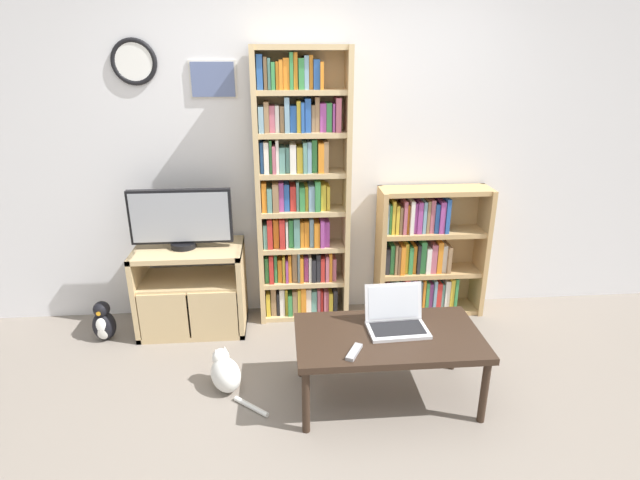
{
  "coord_description": "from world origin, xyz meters",
  "views": [
    {
      "loc": [
        -0.29,
        -2.03,
        1.97
      ],
      "look_at": [
        -0.05,
        0.9,
        0.86
      ],
      "focal_mm": 28.0,
      "sensor_mm": 36.0,
      "label": 1
    }
  ],
  "objects_px": {
    "cat": "(225,373)",
    "penguin_figurine": "(104,323)",
    "tv_stand": "(192,289)",
    "bookshelf_short": "(423,255)",
    "laptop": "(396,318)",
    "coffee_table": "(388,341)",
    "bookshelf_tall": "(300,195)",
    "television": "(181,219)",
    "remote_near_laptop": "(354,352)"
  },
  "relations": [
    {
      "from": "tv_stand",
      "to": "cat",
      "type": "relative_size",
      "value": 1.75
    },
    {
      "from": "coffee_table",
      "to": "cat",
      "type": "height_order",
      "value": "coffee_table"
    },
    {
      "from": "cat",
      "to": "laptop",
      "type": "bearing_deg",
      "value": -31.98
    },
    {
      "from": "coffee_table",
      "to": "remote_near_laptop",
      "type": "distance_m",
      "value": 0.3
    },
    {
      "from": "cat",
      "to": "bookshelf_short",
      "type": "bearing_deg",
      "value": 4.2
    },
    {
      "from": "tv_stand",
      "to": "laptop",
      "type": "relative_size",
      "value": 2.16
    },
    {
      "from": "tv_stand",
      "to": "bookshelf_tall",
      "type": "height_order",
      "value": "bookshelf_tall"
    },
    {
      "from": "television",
      "to": "bookshelf_tall",
      "type": "xyz_separation_m",
      "value": [
        0.85,
        0.13,
        0.12
      ]
    },
    {
      "from": "penguin_figurine",
      "to": "bookshelf_short",
      "type": "bearing_deg",
      "value": 6.04
    },
    {
      "from": "cat",
      "to": "penguin_figurine",
      "type": "relative_size",
      "value": 1.46
    },
    {
      "from": "bookshelf_tall",
      "to": "cat",
      "type": "xyz_separation_m",
      "value": [
        -0.51,
        -0.91,
        -0.87
      ]
    },
    {
      "from": "bookshelf_short",
      "to": "laptop",
      "type": "xyz_separation_m",
      "value": [
        -0.44,
        -0.99,
        0.02
      ]
    },
    {
      "from": "tv_stand",
      "to": "bookshelf_tall",
      "type": "bearing_deg",
      "value": 10.13
    },
    {
      "from": "bookshelf_tall",
      "to": "penguin_figurine",
      "type": "relative_size",
      "value": 6.66
    },
    {
      "from": "television",
      "to": "remote_near_laptop",
      "type": "height_order",
      "value": "television"
    },
    {
      "from": "remote_near_laptop",
      "to": "television",
      "type": "bearing_deg",
      "value": 161.63
    },
    {
      "from": "bookshelf_short",
      "to": "remote_near_laptop",
      "type": "bearing_deg",
      "value": -120.36
    },
    {
      "from": "penguin_figurine",
      "to": "remote_near_laptop",
      "type": "bearing_deg",
      "value": -30.53
    },
    {
      "from": "bookshelf_tall",
      "to": "bookshelf_short",
      "type": "relative_size",
      "value": 1.98
    },
    {
      "from": "television",
      "to": "penguin_figurine",
      "type": "distance_m",
      "value": 0.95
    },
    {
      "from": "cat",
      "to": "bookshelf_tall",
      "type": "bearing_deg",
      "value": 33.33
    },
    {
      "from": "television",
      "to": "laptop",
      "type": "distance_m",
      "value": 1.66
    },
    {
      "from": "laptop",
      "to": "tv_stand",
      "type": "bearing_deg",
      "value": 144.74
    },
    {
      "from": "tv_stand",
      "to": "television",
      "type": "distance_m",
      "value": 0.54
    },
    {
      "from": "remote_near_laptop",
      "to": "cat",
      "type": "distance_m",
      "value": 0.89
    },
    {
      "from": "tv_stand",
      "to": "cat",
      "type": "bearing_deg",
      "value": -68.17
    },
    {
      "from": "tv_stand",
      "to": "television",
      "type": "xyz_separation_m",
      "value": [
        -0.03,
        0.02,
        0.54
      ]
    },
    {
      "from": "remote_near_laptop",
      "to": "penguin_figurine",
      "type": "height_order",
      "value": "remote_near_laptop"
    },
    {
      "from": "bookshelf_tall",
      "to": "penguin_figurine",
      "type": "height_order",
      "value": "bookshelf_tall"
    },
    {
      "from": "laptop",
      "to": "remote_near_laptop",
      "type": "relative_size",
      "value": 2.22
    },
    {
      "from": "television",
      "to": "bookshelf_short",
      "type": "xyz_separation_m",
      "value": [
        1.81,
        0.12,
        -0.39
      ]
    },
    {
      "from": "cat",
      "to": "remote_near_laptop",
      "type": "bearing_deg",
      "value": -51.97
    },
    {
      "from": "coffee_table",
      "to": "remote_near_laptop",
      "type": "bearing_deg",
      "value": -141.6
    },
    {
      "from": "tv_stand",
      "to": "bookshelf_short",
      "type": "bearing_deg",
      "value": 4.46
    },
    {
      "from": "bookshelf_tall",
      "to": "coffee_table",
      "type": "xyz_separation_m",
      "value": [
        0.46,
        -1.07,
        -0.59
      ]
    },
    {
      "from": "laptop",
      "to": "cat",
      "type": "height_order",
      "value": "laptop"
    },
    {
      "from": "cat",
      "to": "television",
      "type": "bearing_deg",
      "value": 86.0
    },
    {
      "from": "bookshelf_tall",
      "to": "bookshelf_short",
      "type": "xyz_separation_m",
      "value": [
        0.96,
        -0.01,
        -0.5
      ]
    },
    {
      "from": "laptop",
      "to": "coffee_table",
      "type": "bearing_deg",
      "value": -129.21
    },
    {
      "from": "remote_near_laptop",
      "to": "cat",
      "type": "bearing_deg",
      "value": -176.98
    },
    {
      "from": "tv_stand",
      "to": "coffee_table",
      "type": "relative_size",
      "value": 0.72
    },
    {
      "from": "coffee_table",
      "to": "remote_near_laptop",
      "type": "relative_size",
      "value": 6.66
    },
    {
      "from": "coffee_table",
      "to": "cat",
      "type": "distance_m",
      "value": 1.03
    },
    {
      "from": "tv_stand",
      "to": "bookshelf_tall",
      "type": "distance_m",
      "value": 1.06
    },
    {
      "from": "bookshelf_short",
      "to": "coffee_table",
      "type": "height_order",
      "value": "bookshelf_short"
    },
    {
      "from": "laptop",
      "to": "cat",
      "type": "xyz_separation_m",
      "value": [
        -1.03,
        0.09,
        -0.39
      ]
    },
    {
      "from": "bookshelf_tall",
      "to": "laptop",
      "type": "height_order",
      "value": "bookshelf_tall"
    },
    {
      "from": "bookshelf_tall",
      "to": "cat",
      "type": "distance_m",
      "value": 1.36
    },
    {
      "from": "tv_stand",
      "to": "remote_near_laptop",
      "type": "xyz_separation_m",
      "value": [
        1.05,
        -1.11,
        0.12
      ]
    },
    {
      "from": "bookshelf_short",
      "to": "penguin_figurine",
      "type": "bearing_deg",
      "value": -173.96
    }
  ]
}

